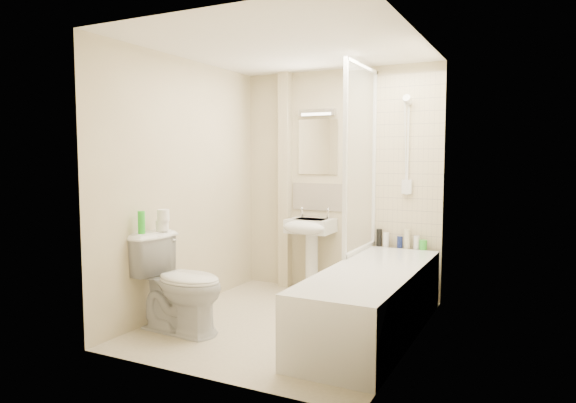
% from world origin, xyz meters
% --- Properties ---
extents(floor, '(2.50, 2.50, 0.00)m').
position_xyz_m(floor, '(0.00, 0.00, 0.00)').
color(floor, beige).
rests_on(floor, ground).
extents(wall_back, '(2.20, 0.02, 2.40)m').
position_xyz_m(wall_back, '(0.00, 1.25, 1.20)').
color(wall_back, beige).
rests_on(wall_back, ground).
extents(wall_left, '(0.02, 2.50, 2.40)m').
position_xyz_m(wall_left, '(-1.10, 0.00, 1.20)').
color(wall_left, beige).
rests_on(wall_left, ground).
extents(wall_right, '(0.02, 2.50, 2.40)m').
position_xyz_m(wall_right, '(1.10, 0.00, 1.20)').
color(wall_right, beige).
rests_on(wall_right, ground).
extents(ceiling, '(2.20, 2.50, 0.02)m').
position_xyz_m(ceiling, '(0.00, 0.00, 2.40)').
color(ceiling, white).
rests_on(ceiling, wall_back).
extents(tile_back, '(0.70, 0.01, 1.75)m').
position_xyz_m(tile_back, '(0.75, 1.24, 1.42)').
color(tile_back, beige).
rests_on(tile_back, wall_back).
extents(tile_right, '(0.01, 2.10, 1.75)m').
position_xyz_m(tile_right, '(1.09, 0.08, 1.42)').
color(tile_right, beige).
rests_on(tile_right, wall_right).
extents(pipe_boxing, '(0.12, 0.12, 2.40)m').
position_xyz_m(pipe_boxing, '(-0.62, 1.19, 1.20)').
color(pipe_boxing, beige).
rests_on(pipe_boxing, ground).
extents(splashback, '(0.60, 0.02, 0.30)m').
position_xyz_m(splashback, '(-0.24, 1.24, 1.03)').
color(splashback, beige).
rests_on(splashback, wall_back).
extents(mirror, '(0.46, 0.01, 0.60)m').
position_xyz_m(mirror, '(-0.24, 1.24, 1.58)').
color(mirror, white).
rests_on(mirror, wall_back).
extents(strip_light, '(0.42, 0.07, 0.07)m').
position_xyz_m(strip_light, '(-0.24, 1.22, 1.95)').
color(strip_light, silver).
rests_on(strip_light, wall_back).
extents(bathtub, '(0.70, 2.10, 0.55)m').
position_xyz_m(bathtub, '(0.75, 0.08, 0.29)').
color(bathtub, white).
rests_on(bathtub, ground).
extents(shower_screen, '(0.04, 0.92, 1.80)m').
position_xyz_m(shower_screen, '(0.40, 0.80, 1.45)').
color(shower_screen, white).
rests_on(shower_screen, bathtub).
extents(shower_fixture, '(0.10, 0.16, 0.99)m').
position_xyz_m(shower_fixture, '(0.75, 1.19, 1.55)').
color(shower_fixture, white).
rests_on(shower_fixture, wall_back).
extents(pedestal_sink, '(0.48, 0.45, 0.92)m').
position_xyz_m(pedestal_sink, '(-0.24, 1.01, 0.64)').
color(pedestal_sink, white).
rests_on(pedestal_sink, ground).
extents(bottle_black_a, '(0.06, 0.06, 0.18)m').
position_xyz_m(bottle_black_a, '(0.48, 1.16, 0.64)').
color(bottle_black_a, black).
rests_on(bottle_black_a, bathtub).
extents(bottle_white_a, '(0.06, 0.06, 0.14)m').
position_xyz_m(bottle_white_a, '(0.56, 1.16, 0.62)').
color(bottle_white_a, white).
rests_on(bottle_white_a, bathtub).
extents(bottle_blue, '(0.06, 0.06, 0.12)m').
position_xyz_m(bottle_blue, '(0.70, 1.16, 0.61)').
color(bottle_blue, navy).
rests_on(bottle_blue, bathtub).
extents(bottle_cream, '(0.06, 0.06, 0.19)m').
position_xyz_m(bottle_cream, '(0.77, 1.16, 0.65)').
color(bottle_cream, beige).
rests_on(bottle_cream, bathtub).
extents(bottle_white_b, '(0.06, 0.06, 0.13)m').
position_xyz_m(bottle_white_b, '(0.87, 1.16, 0.62)').
color(bottle_white_b, silver).
rests_on(bottle_white_b, bathtub).
extents(bottle_green, '(0.07, 0.07, 0.10)m').
position_xyz_m(bottle_green, '(0.94, 1.16, 0.60)').
color(bottle_green, green).
rests_on(bottle_green, bathtub).
extents(toilet, '(0.58, 0.88, 0.83)m').
position_xyz_m(toilet, '(-0.72, -0.58, 0.41)').
color(toilet, white).
rests_on(toilet, ground).
extents(toilet_roll_lower, '(0.11, 0.11, 0.09)m').
position_xyz_m(toilet_roll_lower, '(-0.97, -0.49, 0.88)').
color(toilet_roll_lower, white).
rests_on(toilet_roll_lower, toilet).
extents(toilet_roll_upper, '(0.10, 0.10, 0.10)m').
position_xyz_m(toilet_roll_upper, '(-0.94, -0.50, 0.97)').
color(toilet_roll_upper, white).
rests_on(toilet_roll_upper, toilet_roll_lower).
extents(green_bottle, '(0.06, 0.06, 0.19)m').
position_xyz_m(green_bottle, '(-1.01, -0.70, 0.92)').
color(green_bottle, green).
rests_on(green_bottle, toilet).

